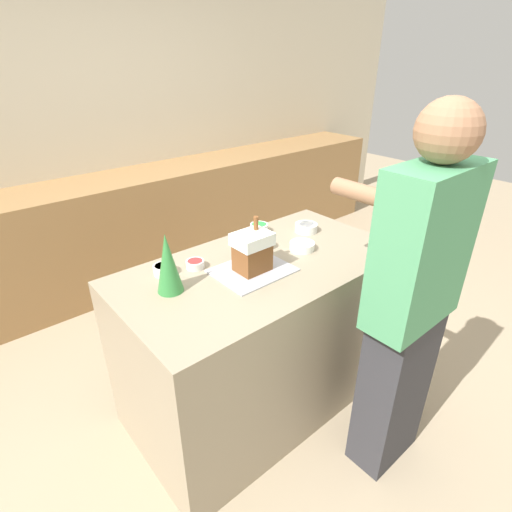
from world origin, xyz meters
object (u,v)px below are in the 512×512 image
at_px(baking_tray, 252,270).
at_px(candy_bowl_center_rear, 264,243).
at_px(person, 410,307).
at_px(candy_bowl_behind_tray, 302,246).
at_px(candy_bowl_near_tray_left, 259,228).
at_px(gingerbread_house, 252,251).
at_px(candy_bowl_near_tray_right, 195,264).
at_px(candy_bowl_beside_tree, 164,269).
at_px(candy_bowl_far_right, 306,227).
at_px(decorative_tree, 168,263).

xyz_separation_m(baking_tray, candy_bowl_center_rear, (0.22, 0.16, 0.02)).
bearing_deg(person, candy_bowl_center_rear, 97.92).
xyz_separation_m(candy_bowl_behind_tray, candy_bowl_near_tray_left, (-0.03, 0.33, 0.01)).
height_order(candy_bowl_center_rear, person, person).
bearing_deg(gingerbread_house, person, -63.39).
height_order(candy_bowl_center_rear, candy_bowl_near_tray_right, candy_bowl_center_rear).
distance_m(candy_bowl_behind_tray, candy_bowl_near_tray_left, 0.33).
distance_m(candy_bowl_behind_tray, candy_bowl_beside_tree, 0.75).
xyz_separation_m(gingerbread_house, candy_bowl_beside_tree, (-0.35, 0.26, -0.09)).
xyz_separation_m(baking_tray, candy_bowl_far_right, (0.56, 0.17, 0.02)).
xyz_separation_m(baking_tray, candy_bowl_near_tray_left, (0.34, 0.34, 0.03)).
relative_size(gingerbread_house, candy_bowl_behind_tray, 1.92).
xyz_separation_m(gingerbread_house, candy_bowl_near_tray_right, (-0.20, 0.21, -0.09)).
distance_m(baking_tray, gingerbread_house, 0.11).
bearing_deg(decorative_tree, candy_bowl_near_tray_left, 17.86).
bearing_deg(gingerbread_house, candy_bowl_far_right, 16.50).
bearing_deg(candy_bowl_behind_tray, candy_bowl_near_tray_right, 160.11).
distance_m(baking_tray, candy_bowl_center_rear, 0.27).
bearing_deg(decorative_tree, candy_bowl_behind_tray, -6.92).
xyz_separation_m(gingerbread_house, candy_bowl_center_rear, (0.22, 0.16, -0.08)).
bearing_deg(candy_bowl_near_tray_left, baking_tray, -134.71).
relative_size(baking_tray, candy_bowl_near_tray_right, 4.05).
bearing_deg(baking_tray, candy_bowl_far_right, 16.50).
distance_m(baking_tray, candy_bowl_behind_tray, 0.36).
bearing_deg(gingerbread_house, candy_bowl_beside_tree, 143.45).
xyz_separation_m(gingerbread_house, candy_bowl_far_right, (0.56, 0.17, -0.09)).
distance_m(candy_bowl_center_rear, candy_bowl_far_right, 0.34).
height_order(baking_tray, candy_bowl_behind_tray, candy_bowl_behind_tray).
relative_size(candy_bowl_behind_tray, candy_bowl_near_tray_left, 1.28).
relative_size(candy_bowl_near_tray_left, person, 0.06).
bearing_deg(candy_bowl_behind_tray, baking_tray, -178.54).
height_order(gingerbread_house, candy_bowl_beside_tree, gingerbread_house).
height_order(gingerbread_house, candy_bowl_near_tray_left, gingerbread_house).
xyz_separation_m(candy_bowl_behind_tray, candy_bowl_far_right, (0.20, 0.16, 0.00)).
distance_m(candy_bowl_behind_tray, candy_bowl_center_rear, 0.21).
height_order(baking_tray, gingerbread_house, gingerbread_house).
bearing_deg(candy_bowl_beside_tree, candy_bowl_far_right, -5.81).
distance_m(gingerbread_house, candy_bowl_far_right, 0.59).
xyz_separation_m(candy_bowl_behind_tray, candy_bowl_beside_tree, (-0.71, 0.25, 0.00)).
distance_m(baking_tray, candy_bowl_far_right, 0.59).
height_order(decorative_tree, candy_bowl_center_rear, decorative_tree).
bearing_deg(candy_bowl_far_right, candy_bowl_near_tray_left, 142.73).
bearing_deg(candy_bowl_center_rear, person, -82.08).
xyz_separation_m(baking_tray, candy_bowl_behind_tray, (0.36, 0.01, 0.02)).
bearing_deg(candy_bowl_far_right, candy_bowl_near_tray_right, 176.56).
xyz_separation_m(candy_bowl_far_right, candy_bowl_near_tray_right, (-0.76, 0.05, -0.00)).
xyz_separation_m(decorative_tree, candy_bowl_near_tray_left, (0.73, 0.24, -0.11)).
xyz_separation_m(decorative_tree, candy_bowl_far_right, (0.96, 0.06, -0.11)).
bearing_deg(candy_bowl_far_right, decorative_tree, -176.16).
distance_m(baking_tray, decorative_tree, 0.43).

